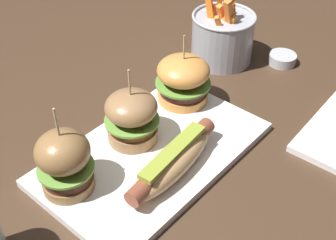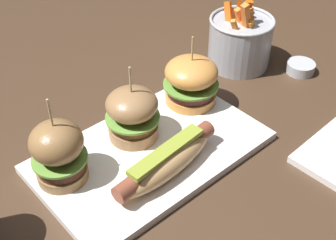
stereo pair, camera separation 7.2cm
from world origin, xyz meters
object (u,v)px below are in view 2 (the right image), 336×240
(hot_dog, at_px, (166,161))
(slider_center, at_px, (132,114))
(fries_bucket, at_px, (240,41))
(sauce_ramekin, at_px, (301,67))
(slider_left, at_px, (58,152))
(slider_right, at_px, (191,80))
(platter_main, at_px, (151,152))

(hot_dog, distance_m, slider_center, 0.10)
(fries_bucket, distance_m, sauce_ramekin, 0.14)
(slider_center, height_order, sauce_ramekin, slider_center)
(slider_left, xyz_separation_m, slider_right, (0.28, 0.01, -0.01))
(platter_main, height_order, hot_dog, hot_dog)
(slider_right, bearing_deg, sauce_ramekin, -15.01)
(slider_left, height_order, slider_right, slider_left)
(hot_dog, bearing_deg, slider_left, 142.09)
(slider_right, height_order, fries_bucket, fries_bucket)
(slider_left, xyz_separation_m, fries_bucket, (0.45, 0.05, -0.01))
(hot_dog, relative_size, slider_right, 1.52)
(platter_main, distance_m, sauce_ramekin, 0.39)
(platter_main, relative_size, slider_left, 2.53)
(platter_main, distance_m, fries_bucket, 0.33)
(platter_main, height_order, slider_right, slider_right)
(platter_main, relative_size, sauce_ramekin, 6.45)
(hot_dog, relative_size, fries_bucket, 1.33)
(slider_center, bearing_deg, sauce_ramekin, -8.77)
(fries_bucket, bearing_deg, sauce_ramekin, -56.55)
(slider_left, bearing_deg, slider_right, 2.27)
(slider_center, bearing_deg, slider_right, 2.94)
(sauce_ramekin, bearing_deg, slider_center, 171.23)
(hot_dog, bearing_deg, platter_main, 74.71)
(platter_main, xyz_separation_m, fries_bucket, (0.32, 0.09, 0.05))
(slider_left, relative_size, slider_right, 1.11)
(platter_main, bearing_deg, slider_left, 163.45)
(slider_left, bearing_deg, platter_main, -16.55)
(platter_main, distance_m, slider_center, 0.07)
(hot_dog, height_order, slider_center, slider_center)
(slider_left, relative_size, sauce_ramekin, 2.55)
(slider_right, bearing_deg, platter_main, -159.34)
(platter_main, bearing_deg, slider_right, 20.66)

